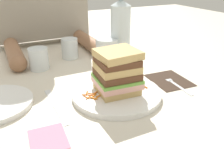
{
  "coord_description": "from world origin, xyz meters",
  "views": [
    {
      "loc": [
        -0.29,
        -0.55,
        0.33
      ],
      "look_at": [
        -0.01,
        0.02,
        0.06
      ],
      "focal_mm": 37.72,
      "sensor_mm": 36.0,
      "label": 1
    }
  ],
  "objects": [
    {
      "name": "carrot_shred_0",
      "position": [
        -0.09,
        0.01,
        0.02
      ],
      "size": [
        0.01,
        0.02,
        0.0
      ],
      "primitive_type": "cylinder",
      "rotation": [
        0.0,
        1.57,
        1.06
      ],
      "color": "orange",
      "rests_on": "main_plate"
    },
    {
      "name": "carrot_shred_3",
      "position": [
        -0.07,
        0.0,
        0.02
      ],
      "size": [
        0.02,
        0.01,
        0.0
      ],
      "primitive_type": "cylinder",
      "rotation": [
        0.0,
        1.57,
        3.66
      ],
      "color": "orange",
      "rests_on": "main_plate"
    },
    {
      "name": "carrot_shred_9",
      "position": [
        -0.08,
        -0.01,
        0.02
      ],
      "size": [
        0.02,
        0.02,
        0.0
      ],
      "primitive_type": "cylinder",
      "rotation": [
        0.0,
        1.57,
        0.6
      ],
      "color": "orange",
      "rests_on": "main_plate"
    },
    {
      "name": "carrot_shred_6",
      "position": [
        -0.09,
        -0.03,
        0.02
      ],
      "size": [
        0.02,
        0.02,
        0.0
      ],
      "primitive_type": "cylinder",
      "rotation": [
        0.0,
        1.57,
        5.46
      ],
      "color": "orange",
      "rests_on": "main_plate"
    },
    {
      "name": "carrot_shred_13",
      "position": [
        0.08,
        -0.02,
        0.02
      ],
      "size": [
        0.01,
        0.03,
        0.0
      ],
      "primitive_type": "cylinder",
      "rotation": [
        0.0,
        1.57,
        4.8
      ],
      "color": "orange",
      "rests_on": "main_plate"
    },
    {
      "name": "fork",
      "position": [
        0.19,
        -0.03,
        0.0
      ],
      "size": [
        0.03,
        0.17,
        0.0
      ],
      "color": "silver",
      "rests_on": "napkin_dark"
    },
    {
      "name": "knife",
      "position": [
        -0.18,
        0.0,
        0.0
      ],
      "size": [
        0.02,
        0.2,
        0.0
      ],
      "color": "silver",
      "rests_on": "ground_plane"
    },
    {
      "name": "ground_plane",
      "position": [
        0.0,
        0.0,
        0.0
      ],
      "size": [
        3.0,
        3.0,
        0.0
      ],
      "primitive_type": "plane",
      "color": "beige"
    },
    {
      "name": "empty_tumbler_0",
      "position": [
        -0.17,
        0.29,
        0.04
      ],
      "size": [
        0.07,
        0.07,
        0.08
      ],
      "primitive_type": "cylinder",
      "color": "silver",
      "rests_on": "ground_plane"
    },
    {
      "name": "carrot_shred_11",
      "position": [
        0.07,
        -0.01,
        0.02
      ],
      "size": [
        0.01,
        0.03,
        0.0
      ],
      "primitive_type": "cylinder",
      "rotation": [
        0.0,
        1.57,
        1.92
      ],
      "color": "orange",
      "rests_on": "main_plate"
    },
    {
      "name": "napkin_dark",
      "position": [
        0.2,
        -0.0,
        0.0
      ],
      "size": [
        0.13,
        0.15,
        0.0
      ],
      "primitive_type": "cube",
      "rotation": [
        0.0,
        0.0,
        -0.07
      ],
      "color": "#38281E",
      "rests_on": "ground_plane"
    },
    {
      "name": "water_bottle",
      "position": [
        0.13,
        0.23,
        0.12
      ],
      "size": [
        0.07,
        0.07,
        0.27
      ],
      "color": "silver",
      "rests_on": "ground_plane"
    },
    {
      "name": "carrot_shred_5",
      "position": [
        -0.09,
        -0.0,
        0.02
      ],
      "size": [
        0.03,
        0.02,
        0.0
      ],
      "primitive_type": "cylinder",
      "rotation": [
        0.0,
        1.57,
        2.57
      ],
      "color": "orange",
      "rests_on": "main_plate"
    },
    {
      "name": "empty_tumbler_1",
      "position": [
        -0.03,
        0.36,
        0.04
      ],
      "size": [
        0.07,
        0.07,
        0.08
      ],
      "primitive_type": "cylinder",
      "color": "silver",
      "rests_on": "ground_plane"
    },
    {
      "name": "carrot_shred_2",
      "position": [
        -0.1,
        -0.01,
        0.02
      ],
      "size": [
        0.01,
        0.02,
        0.0
      ],
      "primitive_type": "cylinder",
      "rotation": [
        0.0,
        1.57,
        1.9
      ],
      "color": "orange",
      "rests_on": "main_plate"
    },
    {
      "name": "carrot_shred_1",
      "position": [
        -0.1,
        -0.01,
        0.02
      ],
      "size": [
        0.02,
        0.02,
        0.0
      ],
      "primitive_type": "cylinder",
      "rotation": [
        0.0,
        1.57,
        3.78
      ],
      "color": "orange",
      "rests_on": "main_plate"
    },
    {
      "name": "carrot_shred_10",
      "position": [
        0.06,
        -0.03,
        0.02
      ],
      "size": [
        0.02,
        0.02,
        0.0
      ],
      "primitive_type": "cylinder",
      "rotation": [
        0.0,
        1.57,
        3.94
      ],
      "color": "orange",
      "rests_on": "main_plate"
    },
    {
      "name": "napkin_pink",
      "position": [
        -0.23,
        -0.12,
        0.0
      ],
      "size": [
        0.08,
        0.1,
        0.0
      ],
      "primitive_type": "cube",
      "rotation": [
        0.0,
        0.0,
        -0.06
      ],
      "color": "pink",
      "rests_on": "ground_plane"
    },
    {
      "name": "sandwich",
      "position": [
        -0.01,
        -0.01,
        0.08
      ],
      "size": [
        0.13,
        0.12,
        0.12
      ],
      "color": "tan",
      "rests_on": "main_plate"
    },
    {
      "name": "carrot_shred_12",
      "position": [
        0.06,
        -0.01,
        0.02
      ],
      "size": [
        0.02,
        0.01,
        0.0
      ],
      "primitive_type": "cylinder",
      "rotation": [
        0.0,
        1.57,
        3.04
      ],
      "color": "orange",
      "rests_on": "main_plate"
    },
    {
      "name": "main_plate",
      "position": [
        -0.01,
        -0.01,
        0.01
      ],
      "size": [
        0.26,
        0.26,
        0.02
      ],
      "primitive_type": "cylinder",
      "color": "white",
      "rests_on": "ground_plane"
    },
    {
      "name": "carrot_shred_4",
      "position": [
        -0.08,
        0.0,
        0.02
      ],
      "size": [
        0.02,
        0.02,
        0.0
      ],
      "primitive_type": "cylinder",
      "rotation": [
        0.0,
        1.57,
        2.39
      ],
      "color": "orange",
      "rests_on": "main_plate"
    },
    {
      "name": "carrot_shred_8",
      "position": [
        -0.08,
        -0.03,
        0.02
      ],
      "size": [
        0.02,
        0.01,
        0.0
      ],
      "primitive_type": "cylinder",
      "rotation": [
        0.0,
        1.57,
        3.7
      ],
      "color": "orange",
      "rests_on": "main_plate"
    },
    {
      "name": "juice_glass",
      "position": [
        0.07,
        0.22,
        0.05
      ],
      "size": [
        0.08,
        0.08,
        0.1
      ],
      "color": "white",
      "rests_on": "ground_plane"
    },
    {
      "name": "carrot_shred_14",
      "position": [
        0.07,
        0.0,
        0.02
      ],
      "size": [
        0.03,
        0.02,
        0.0
      ],
      "primitive_type": "cylinder",
      "rotation": [
        0.0,
        1.57,
        5.66
      ],
      "color": "orange",
      "rests_on": "main_plate"
    },
    {
      "name": "carrot_shred_7",
      "position": [
        -0.07,
        -0.02,
        0.02
      ],
      "size": [
        0.02,
        0.01,
        0.0
      ],
      "primitive_type": "cylinder",
      "rotation": [
        0.0,
        1.57,
        3.35
      ],
      "color": "orange",
      "rests_on": "main_plate"
    }
  ]
}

